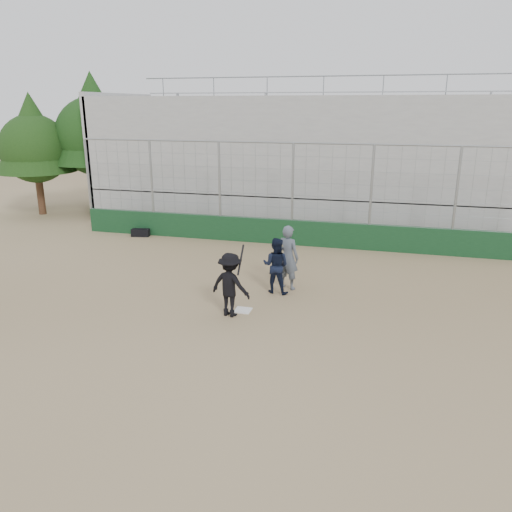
% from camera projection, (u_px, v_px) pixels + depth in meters
% --- Properties ---
extents(ground, '(90.00, 90.00, 0.00)m').
position_uv_depth(ground, '(243.00, 311.00, 13.61)').
color(ground, brown).
rests_on(ground, ground).
extents(home_plate, '(0.44, 0.44, 0.02)m').
position_uv_depth(home_plate, '(243.00, 310.00, 13.60)').
color(home_plate, white).
rests_on(home_plate, ground).
extents(backstop, '(18.10, 0.25, 4.04)m').
position_uv_depth(backstop, '(292.00, 221.00, 19.81)').
color(backstop, '#11351A').
rests_on(backstop, ground).
extents(bleachers, '(20.25, 6.70, 6.98)m').
position_uv_depth(bleachers, '(312.00, 159.00, 23.81)').
color(bleachers, '#9B9B9B').
rests_on(bleachers, ground).
extents(tree_left, '(4.48, 4.48, 7.00)m').
position_uv_depth(tree_left, '(94.00, 125.00, 25.19)').
color(tree_left, '#362013').
rests_on(tree_left, ground).
extents(tree_right, '(3.84, 3.84, 6.00)m').
position_uv_depth(tree_right, '(34.00, 139.00, 24.60)').
color(tree_right, '#3C2416').
rests_on(tree_right, ground).
extents(batter_at_plate, '(1.24, 0.89, 1.88)m').
position_uv_depth(batter_at_plate, '(230.00, 285.00, 13.08)').
color(batter_at_plate, black).
rests_on(batter_at_plate, ground).
extents(catcher_crouched, '(0.91, 0.76, 1.14)m').
position_uv_depth(catcher_crouched, '(276.00, 275.00, 14.75)').
color(catcher_crouched, black).
rests_on(catcher_crouched, ground).
extents(umpire, '(0.84, 0.68, 1.78)m').
position_uv_depth(umpire, '(288.00, 260.00, 15.02)').
color(umpire, '#505965').
rests_on(umpire, ground).
extents(equipment_bag, '(0.79, 0.44, 0.36)m').
position_uv_depth(equipment_bag, '(141.00, 233.00, 21.26)').
color(equipment_bag, black).
rests_on(equipment_bag, ground).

